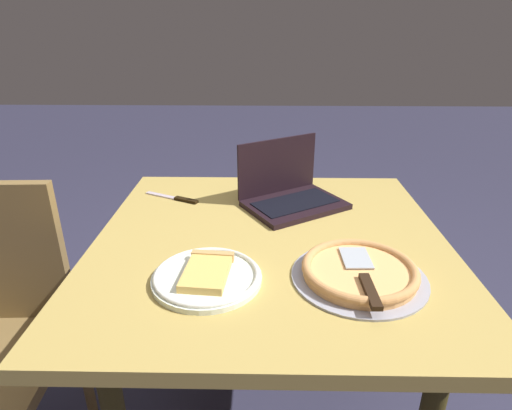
% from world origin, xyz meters
% --- Properties ---
extents(dining_table, '(1.03, 1.02, 0.75)m').
position_xyz_m(dining_table, '(0.00, 0.00, 0.67)').
color(dining_table, tan).
rests_on(dining_table, ground_plane).
extents(laptop, '(0.36, 0.39, 0.21)m').
position_xyz_m(laptop, '(0.25, -0.07, 0.80)').
color(laptop, black).
rests_on(laptop, dining_table).
extents(pizza_plate, '(0.27, 0.27, 0.04)m').
position_xyz_m(pizza_plate, '(-0.22, 0.16, 0.77)').
color(pizza_plate, white).
rests_on(pizza_plate, dining_table).
extents(pizza_tray, '(0.33, 0.33, 0.04)m').
position_xyz_m(pizza_tray, '(-0.20, -0.21, 0.77)').
color(pizza_tray, '#9A9BAA').
rests_on(pizza_tray, dining_table).
extents(table_knife, '(0.11, 0.20, 0.01)m').
position_xyz_m(table_knife, '(0.28, 0.33, 0.76)').
color(table_knife, '#C5B4C1').
rests_on(table_knife, dining_table).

